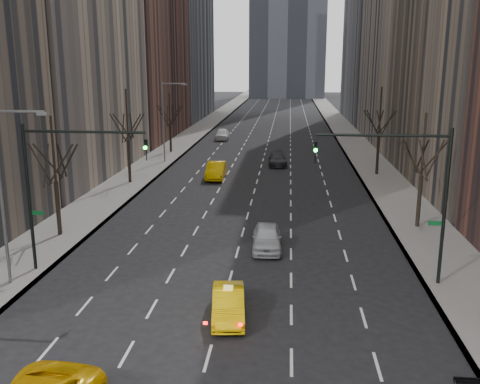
# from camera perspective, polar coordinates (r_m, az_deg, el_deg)

# --- Properties ---
(sidewalk_left) EXTENTS (4.50, 320.00, 0.15)m
(sidewalk_left) POSITION_cam_1_polar(r_m,az_deg,el_deg) (86.59, -4.97, 6.19)
(sidewalk_left) COLOR slate
(sidewalk_left) RESTS_ON ground
(sidewalk_right) EXTENTS (4.50, 320.00, 0.15)m
(sidewalk_right) POSITION_cam_1_polar(r_m,az_deg,el_deg) (85.75, 11.46, 5.90)
(sidewalk_right) COLOR slate
(sidewalk_right) RESTS_ON ground
(tree_lw_b) EXTENTS (3.36, 3.50, 7.82)m
(tree_lw_b) POSITION_cam_1_polar(r_m,az_deg,el_deg) (36.56, -19.05, 1.06)
(tree_lw_b) COLOR black
(tree_lw_b) RESTS_ON ground
(tree_lw_c) EXTENTS (3.36, 3.50, 8.74)m
(tree_lw_c) POSITION_cam_1_polar(r_m,az_deg,el_deg) (51.27, -11.84, 5.30)
(tree_lw_c) COLOR black
(tree_lw_c) RESTS_ON ground
(tree_lw_d) EXTENTS (3.36, 3.50, 7.36)m
(tree_lw_d) POSITION_cam_1_polar(r_m,az_deg,el_deg) (68.60, -7.46, 7.11)
(tree_lw_d) COLOR black
(tree_lw_d) RESTS_ON ground
(tree_rw_b) EXTENTS (3.36, 3.50, 7.82)m
(tree_rw_b) POSITION_cam_1_polar(r_m,az_deg,el_deg) (38.36, 18.76, 1.64)
(tree_rw_b) COLOR black
(tree_rw_b) RESTS_ON ground
(tree_rw_c) EXTENTS (3.36, 3.50, 8.74)m
(tree_rw_c) POSITION_cam_1_polar(r_m,az_deg,el_deg) (55.73, 14.59, 5.80)
(tree_rw_c) COLOR black
(tree_rw_c) RESTS_ON ground
(traffic_mast_left) EXTENTS (6.69, 0.39, 8.00)m
(traffic_mast_left) POSITION_cam_1_polar(r_m,az_deg,el_deg) (29.68, -18.87, 1.78)
(traffic_mast_left) COLOR black
(traffic_mast_left) RESTS_ON ground
(traffic_mast_right) EXTENTS (6.69, 0.39, 8.00)m
(traffic_mast_right) POSITION_cam_1_polar(r_m,az_deg,el_deg) (27.81, 17.89, 1.10)
(traffic_mast_right) COLOR black
(traffic_mast_right) RESTS_ON ground
(streetlight_near) EXTENTS (2.83, 0.22, 9.00)m
(streetlight_near) POSITION_cam_1_polar(r_m,az_deg,el_deg) (28.68, -23.65, 1.24)
(streetlight_near) COLOR slate
(streetlight_near) RESTS_ON ground
(streetlight_far) EXTENTS (2.83, 0.22, 9.00)m
(streetlight_far) POSITION_cam_1_polar(r_m,az_deg,el_deg) (61.35, -7.88, 8.27)
(streetlight_far) COLOR slate
(streetlight_far) RESTS_ON ground
(taxi_sedan) EXTENTS (1.85, 4.18, 1.33)m
(taxi_sedan) POSITION_cam_1_polar(r_m,az_deg,el_deg) (24.50, -1.25, -11.85)
(taxi_sedan) COLOR yellow
(taxi_sedan) RESTS_ON ground
(silver_sedan_ahead) EXTENTS (1.95, 4.48, 1.50)m
(silver_sedan_ahead) POSITION_cam_1_polar(r_m,az_deg,el_deg) (32.98, 2.89, -4.87)
(silver_sedan_ahead) COLOR #AFB2B8
(silver_sedan_ahead) RESTS_ON ground
(far_taxi) EXTENTS (1.86, 5.02, 1.64)m
(far_taxi) POSITION_cam_1_polar(r_m,az_deg,el_deg) (53.02, -2.56, 2.32)
(far_taxi) COLOR #E4AF04
(far_taxi) RESTS_ON ground
(far_suv_grey) EXTENTS (2.25, 4.92, 1.40)m
(far_suv_grey) POSITION_cam_1_polar(r_m,az_deg,el_deg) (60.06, 4.01, 3.52)
(far_suv_grey) COLOR #29282D
(far_suv_grey) RESTS_ON ground
(far_car_white) EXTENTS (2.16, 4.93, 1.65)m
(far_car_white) POSITION_cam_1_polar(r_m,az_deg,el_deg) (80.38, -1.92, 6.20)
(far_car_white) COLOR white
(far_car_white) RESTS_ON ground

